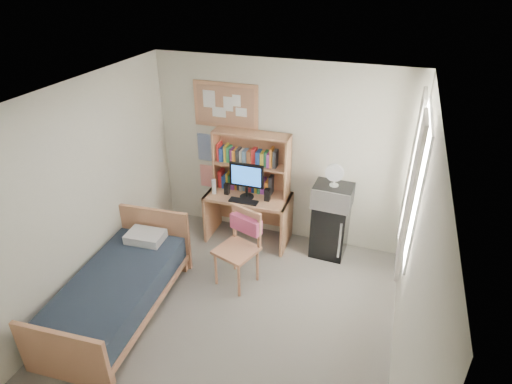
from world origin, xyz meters
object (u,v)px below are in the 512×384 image
(desk_chair, at_px, (236,250))
(bulletin_board, at_px, (226,105))
(speaker_left, at_px, (227,189))
(desk_fan, at_px, (335,175))
(bed, at_px, (118,295))
(mini_fridge, at_px, (330,229))
(microwave, at_px, (333,195))
(desk, at_px, (248,217))
(monitor, at_px, (247,181))
(speaker_right, at_px, (267,195))

(desk_chair, bearing_deg, bulletin_board, 134.06)
(speaker_left, height_order, desk_fan, desk_fan)
(bed, bearing_deg, mini_fridge, 39.33)
(mini_fridge, height_order, speaker_left, speaker_left)
(desk_chair, distance_m, speaker_left, 1.08)
(bed, xyz_separation_m, microwave, (2.11, 1.96, 0.67))
(bulletin_board, distance_m, speaker_left, 1.16)
(bulletin_board, distance_m, mini_fridge, 2.23)
(desk, distance_m, bed, 2.13)
(desk, relative_size, desk_fan, 4.00)
(desk, relative_size, mini_fridge, 1.52)
(desk, height_order, desk_chair, desk_chair)
(desk_chair, height_order, monitor, monitor)
(desk_chair, height_order, bed, desk_chair)
(mini_fridge, bearing_deg, bulletin_board, 173.79)
(desk, distance_m, monitor, 0.63)
(mini_fridge, distance_m, monitor, 1.34)
(desk, distance_m, microwave, 1.31)
(mini_fridge, distance_m, microwave, 0.54)
(monitor, distance_m, desk_fan, 1.21)
(bulletin_board, height_order, bed, bulletin_board)
(microwave, xyz_separation_m, desk_fan, (0.00, -0.00, 0.30))
(bulletin_board, xyz_separation_m, desk_chair, (0.61, -1.27, -1.41))
(mini_fridge, relative_size, microwave, 1.54)
(desk, height_order, mini_fridge, mini_fridge)
(desk_fan, bearing_deg, speaker_right, -171.49)
(bulletin_board, xyz_separation_m, desk, (0.43, -0.30, -1.55))
(microwave, bearing_deg, speaker_right, -171.49)
(mini_fridge, relative_size, bed, 0.41)
(microwave, bearing_deg, desk_fan, -87.59)
(desk, bearing_deg, desk_chair, -79.59)
(desk, relative_size, microwave, 2.33)
(mini_fridge, distance_m, bed, 2.89)
(desk_chair, bearing_deg, speaker_right, 101.25)
(speaker_right, xyz_separation_m, microwave, (0.88, 0.09, 0.10))
(speaker_left, relative_size, speaker_right, 0.91)
(mini_fridge, relative_size, monitor, 1.52)
(desk, xyz_separation_m, microwave, (1.18, 0.04, 0.56))
(bed, bearing_deg, speaker_right, 52.84)
(desk, xyz_separation_m, monitor, (0.00, -0.06, 0.63))
(desk_chair, relative_size, desk_fan, 3.43)
(mini_fridge, height_order, monitor, monitor)
(monitor, xyz_separation_m, microwave, (1.18, 0.10, -0.07))
(desk, bearing_deg, bed, -116.25)
(bulletin_board, relative_size, desk, 0.79)
(bulletin_board, bearing_deg, monitor, -40.25)
(desk, bearing_deg, bulletin_board, 144.26)
(desk, relative_size, monitor, 2.31)
(mini_fridge, distance_m, desk_fan, 0.84)
(mini_fridge, xyz_separation_m, bed, (-2.11, -1.98, -0.13))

